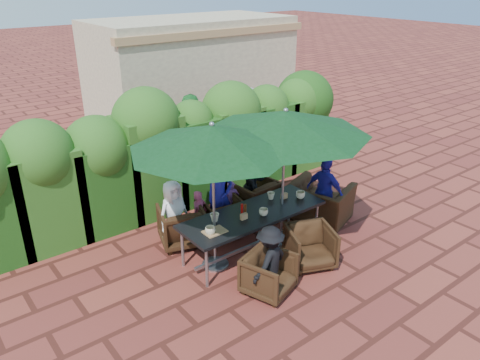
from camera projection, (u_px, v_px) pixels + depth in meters
ground at (243, 250)px, 8.14m from camera, size 80.00×80.00×0.00m
dining_table at (253, 217)px, 7.85m from camera, size 2.58×0.90×0.75m
umbrella_left at (212, 138)px, 6.84m from camera, size 2.53×2.53×2.46m
umbrella_right at (285, 123)px, 7.53m from camera, size 2.80×2.80×2.46m
chair_far_left at (182, 224)px, 8.22m from camera, size 0.94×0.91×0.78m
chair_far_mid at (223, 214)px, 8.60m from camera, size 0.82×0.79×0.72m
chair_far_right at (254, 196)px, 9.22m from camera, size 0.83×0.79×0.80m
chair_near_left at (269, 272)px, 6.95m from camera, size 0.84×0.82×0.70m
chair_near_right at (310, 245)px, 7.62m from camera, size 0.92×0.90×0.74m
chair_end_right at (320, 196)px, 8.99m from camera, size 1.06×1.30×0.98m
adult_far_left at (174, 214)px, 8.08m from camera, size 0.64×0.42×1.22m
adult_far_mid at (220, 197)px, 8.51m from camera, size 0.55×0.47×1.38m
adult_far_right at (255, 186)px, 9.14m from camera, size 0.68×0.55×1.23m
adult_near_left at (270, 261)px, 6.84m from camera, size 0.78×0.51×1.12m
adult_end_right at (325, 192)px, 8.74m from camera, size 0.52×0.84×1.35m
child_left at (200, 215)px, 8.38m from camera, size 0.38×0.33×0.91m
child_right at (232, 202)px, 8.94m from camera, size 0.37×0.34×0.83m
pedestrian_a at (191, 127)px, 11.81m from camera, size 1.61×1.44×1.71m
pedestrian_b at (212, 122)px, 12.39m from camera, size 0.83×0.58×1.60m
pedestrian_c at (249, 115)px, 13.05m from camera, size 1.07×0.68×1.55m
cup_a at (210, 231)px, 7.15m from camera, size 0.16×0.16×0.13m
cup_b at (215, 217)px, 7.52m from camera, size 0.15×0.15×0.14m
cup_c at (264, 212)px, 7.71m from camera, size 0.15×0.15×0.12m
cup_d at (271, 196)px, 8.27m from camera, size 0.13×0.13×0.13m
cup_e at (300, 195)px, 8.30m from camera, size 0.17×0.17×0.13m
ketchup_bottle at (242, 209)px, 7.77m from camera, size 0.04×0.04×0.17m
sauce_bottle at (245, 209)px, 7.77m from camera, size 0.04×0.04×0.17m
serving_tray at (215, 231)px, 7.24m from camera, size 0.35×0.25×0.02m
number_block_left at (244, 216)px, 7.60m from camera, size 0.12×0.06×0.10m
number_block_right at (284, 196)px, 8.30m from camera, size 0.12×0.06×0.10m
hedge_wall at (158, 146)px, 9.12m from camera, size 9.10×1.60×2.53m
building at (192, 72)px, 14.49m from camera, size 6.20×3.08×3.20m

